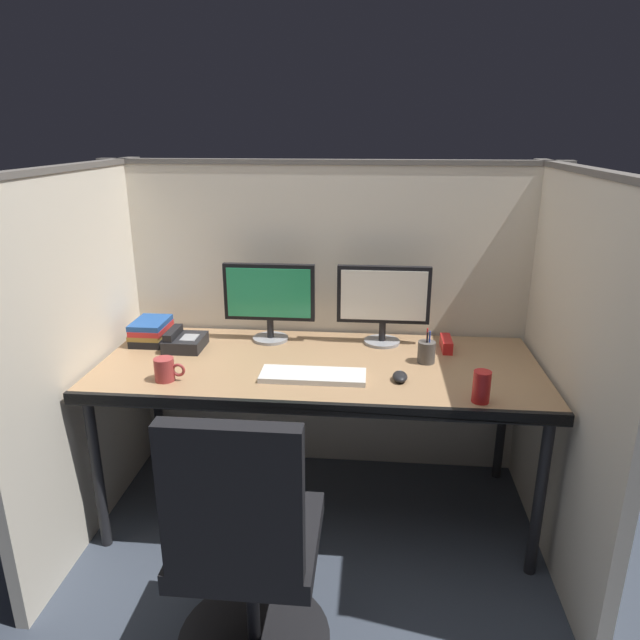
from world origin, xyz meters
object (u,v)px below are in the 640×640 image
red_stapler (446,344)px  book_stack (151,331)px  desk (319,374)px  office_chair (248,575)px  monitor_right (383,300)px  desk_phone (184,341)px  monitor_left (269,297)px  pen_cup (426,352)px  coffee_mug (165,369)px  computer_mouse (400,377)px  keyboard_main (313,376)px  soda_can (481,387)px

red_stapler → book_stack: bearing=-178.9°
desk → office_chair: bearing=-99.8°
monitor_right → red_stapler: 0.35m
desk_phone → monitor_left: bearing=21.0°
monitor_right → pen_cup: (0.19, -0.22, -0.17)m
pen_cup → red_stapler: pen_cup is taller
coffee_mug → computer_mouse: bearing=5.3°
desk_phone → office_chair: bearing=-63.2°
monitor_left → coffee_mug: 0.63m
monitor_left → red_stapler: bearing=-3.5°
book_stack → keyboard_main: bearing=-23.2°
monitor_left → pen_cup: size_ratio=2.79×
keyboard_main → red_stapler: (0.58, 0.37, 0.02)m
computer_mouse → coffee_mug: bearing=-174.7°
computer_mouse → coffee_mug: size_ratio=0.76×
monitor_right → desk_phone: size_ratio=2.26×
book_stack → coffee_mug: book_stack is taller
office_chair → coffee_mug: 0.88m
office_chair → keyboard_main: bearing=76.7°
desk_phone → coffee_mug: (0.04, -0.36, 0.01)m
monitor_left → red_stapler: monitor_left is taller
desk → coffee_mug: (-0.60, -0.23, 0.10)m
computer_mouse → soda_can: size_ratio=0.79×
pen_cup → coffee_mug: size_ratio=1.22×
keyboard_main → desk_phone: desk_phone is taller
red_stapler → computer_mouse: bearing=-121.6°
desk_phone → soda_can: 1.35m
pen_cup → book_stack: (-1.28, 0.14, 0.00)m
computer_mouse → book_stack: 1.21m
monitor_left → book_stack: (-0.56, -0.08, -0.16)m
desk_phone → pen_cup: pen_cup is taller
office_chair → computer_mouse: office_chair is taller
desk → monitor_left: monitor_left is taller
keyboard_main → desk_phone: size_ratio=2.26×
desk → monitor_left: 0.46m
office_chair → monitor_left: (-0.11, 1.12, 0.59)m
monitor_left → desk: bearing=-46.7°
desk_phone → soda_can: soda_can is taller
keyboard_main → red_stapler: bearing=33.0°
monitor_right → desk_phone: bearing=-170.6°
monitor_left → desk_phone: (-0.38, -0.15, -0.18)m
red_stapler → soda_can: 0.53m
monitor_right → desk_phone: monitor_right is taller
coffee_mug → monitor_right: bearing=30.2°
monitor_right → monitor_left: bearing=-179.3°
office_chair → pen_cup: office_chair is taller
desk → book_stack: (-0.82, 0.20, 0.10)m
monitor_right → computer_mouse: (0.07, -0.42, -0.20)m
keyboard_main → desk_phone: (-0.63, 0.28, 0.02)m
desk_phone → red_stapler: size_ratio=1.27×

